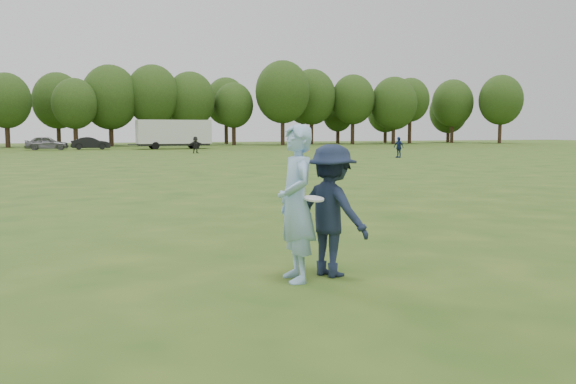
# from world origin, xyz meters

# --- Properties ---
(ground) EXTENTS (200.00, 200.00, 0.00)m
(ground) POSITION_xyz_m (0.00, 0.00, 0.00)
(ground) COLOR #274C15
(ground) RESTS_ON ground
(thrower) EXTENTS (0.56, 0.80, 2.11)m
(thrower) POSITION_xyz_m (-1.12, 0.13, 1.06)
(thrower) COLOR #99C3ED
(thrower) RESTS_ON ground
(defender) EXTENTS (1.11, 1.36, 1.84)m
(defender) POSITION_xyz_m (-0.55, 0.24, 0.92)
(defender) COLOR #1A243B
(defender) RESTS_ON ground
(player_far_b) EXTENTS (0.64, 0.99, 1.56)m
(player_far_b) POSITION_xyz_m (19.96, 32.30, 0.78)
(player_far_b) COLOR navy
(player_far_b) RESTS_ON ground
(player_far_d) EXTENTS (1.47, 0.80, 1.51)m
(player_far_d) POSITION_xyz_m (7.74, 46.84, 0.75)
(player_far_d) COLOR black
(player_far_d) RESTS_ON ground
(car_e) EXTENTS (4.40, 2.11, 1.45)m
(car_e) POSITION_xyz_m (-4.86, 61.01, 0.73)
(car_e) COLOR slate
(car_e) RESTS_ON ground
(car_f) EXTENTS (4.10, 1.56, 1.33)m
(car_f) POSITION_xyz_m (-0.48, 61.17, 0.67)
(car_f) COLOR black
(car_f) RESTS_ON ground
(field_cone) EXTENTS (0.28, 0.28, 0.30)m
(field_cone) POSITION_xyz_m (19.01, 47.36, 0.15)
(field_cone) COLOR #E75B0C
(field_cone) RESTS_ON ground
(disc_in_play) EXTENTS (0.33, 0.33, 0.08)m
(disc_in_play) POSITION_xyz_m (-0.94, -0.04, 1.13)
(disc_in_play) COLOR white
(disc_in_play) RESTS_ON ground
(cargo_trailer) EXTENTS (9.00, 2.75, 3.20)m
(cargo_trailer) POSITION_xyz_m (8.25, 60.23, 1.78)
(cargo_trailer) COLOR silver
(cargo_trailer) RESTS_ON ground
(treeline) EXTENTS (130.35, 18.39, 11.74)m
(treeline) POSITION_xyz_m (2.81, 76.90, 6.26)
(treeline) COLOR #332114
(treeline) RESTS_ON ground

